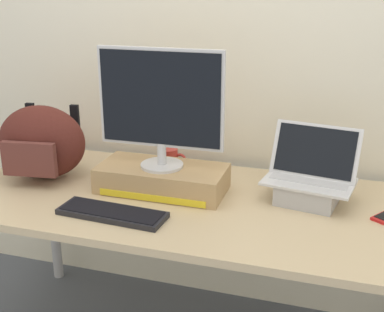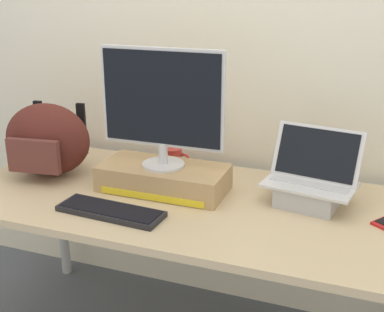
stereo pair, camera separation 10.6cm
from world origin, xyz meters
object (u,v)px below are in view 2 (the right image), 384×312
plush_toy (67,141)px  messenger_backpack (47,140)px  toner_box_yellow (164,178)px  coffee_mug (172,159)px  open_laptop (310,188)px  external_keyboard (111,211)px  desktop_monitor (162,105)px

plush_toy → messenger_backpack: bearing=-69.8°
toner_box_yellow → coffee_mug: size_ratio=3.88×
open_laptop → coffee_mug: (-0.63, 0.15, -0.01)m
open_laptop → external_keyboard: bearing=-143.5°
desktop_monitor → coffee_mug: bearing=102.5°
open_laptop → coffee_mug: open_laptop is taller
coffee_mug → toner_box_yellow: bearing=-76.4°
external_keyboard → coffee_mug: coffee_mug is taller
open_laptop → plush_toy: (-1.23, 0.22, -0.02)m
external_keyboard → messenger_backpack: 0.54m
external_keyboard → coffee_mug: bearing=89.0°
open_laptop → messenger_backpack: bearing=-166.4°
external_keyboard → plush_toy: size_ratio=4.34×
toner_box_yellow → external_keyboard: 0.29m
toner_box_yellow → coffee_mug: toner_box_yellow is taller
messenger_backpack → desktop_monitor: bearing=-6.8°
open_laptop → plush_toy: bearing=179.0°
desktop_monitor → external_keyboard: desktop_monitor is taller
toner_box_yellow → plush_toy: size_ratio=5.43×
messenger_backpack → plush_toy: size_ratio=4.29×
toner_box_yellow → open_laptop: 0.58m
messenger_backpack → coffee_mug: 0.55m
external_keyboard → messenger_backpack: bearing=153.0°
external_keyboard → plush_toy: plush_toy is taller
desktop_monitor → toner_box_yellow: bearing=90.4°
external_keyboard → plush_toy: bearing=138.0°
coffee_mug → plush_toy: bearing=173.6°
external_keyboard → open_laptop: bearing=30.8°
open_laptop → toner_box_yellow: bearing=-163.7°
desktop_monitor → messenger_backpack: desktop_monitor is taller
plush_toy → open_laptop: bearing=-10.2°
plush_toy → toner_box_yellow: bearing=-24.2°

